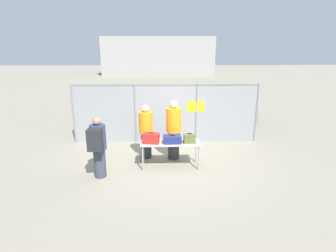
{
  "coord_description": "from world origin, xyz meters",
  "views": [
    {
      "loc": [
        -0.24,
        -7.19,
        3.21
      ],
      "look_at": [
        0.02,
        0.44,
        1.05
      ],
      "focal_mm": 28.0,
      "sensor_mm": 36.0,
      "label": 1
    }
  ],
  "objects_px": {
    "inspection_table": "(170,144)",
    "security_worker_far": "(146,131)",
    "traveler_hooded": "(98,145)",
    "security_worker_near": "(174,129)",
    "utility_trailer": "(221,113)",
    "suitcase_olive": "(190,138)",
    "suitcase_red": "(151,138)",
    "suitcase_navy": "(172,139)"
  },
  "relations": [
    {
      "from": "suitcase_olive",
      "to": "utility_trailer",
      "type": "bearing_deg",
      "value": 67.63
    },
    {
      "from": "security_worker_near",
      "to": "suitcase_red",
      "type": "bearing_deg",
      "value": 43.4
    },
    {
      "from": "security_worker_near",
      "to": "utility_trailer",
      "type": "relative_size",
      "value": 0.48
    },
    {
      "from": "suitcase_red",
      "to": "utility_trailer",
      "type": "xyz_separation_m",
      "value": [
        3.14,
        4.99,
        -0.46
      ]
    },
    {
      "from": "security_worker_far",
      "to": "utility_trailer",
      "type": "distance_m",
      "value": 5.4
    },
    {
      "from": "suitcase_navy",
      "to": "security_worker_far",
      "type": "relative_size",
      "value": 0.3
    },
    {
      "from": "suitcase_olive",
      "to": "traveler_hooded",
      "type": "distance_m",
      "value": 2.49
    },
    {
      "from": "suitcase_red",
      "to": "security_worker_near",
      "type": "relative_size",
      "value": 0.26
    },
    {
      "from": "suitcase_olive",
      "to": "traveler_hooded",
      "type": "bearing_deg",
      "value": -166.79
    },
    {
      "from": "suitcase_navy",
      "to": "security_worker_near",
      "type": "bearing_deg",
      "value": 83.24
    },
    {
      "from": "suitcase_red",
      "to": "security_worker_near",
      "type": "bearing_deg",
      "value": 43.94
    },
    {
      "from": "inspection_table",
      "to": "utility_trailer",
      "type": "relative_size",
      "value": 0.44
    },
    {
      "from": "suitcase_navy",
      "to": "suitcase_red",
      "type": "bearing_deg",
      "value": -179.53
    },
    {
      "from": "suitcase_navy",
      "to": "traveler_hooded",
      "type": "bearing_deg",
      "value": -162.98
    },
    {
      "from": "inspection_table",
      "to": "suitcase_olive",
      "type": "distance_m",
      "value": 0.58
    },
    {
      "from": "suitcase_navy",
      "to": "suitcase_olive",
      "type": "xyz_separation_m",
      "value": [
        0.49,
        -0.02,
        0.02
      ]
    },
    {
      "from": "inspection_table",
      "to": "utility_trailer",
      "type": "distance_m",
      "value": 5.58
    },
    {
      "from": "security_worker_far",
      "to": "traveler_hooded",
      "type": "bearing_deg",
      "value": 39.05
    },
    {
      "from": "suitcase_navy",
      "to": "utility_trailer",
      "type": "distance_m",
      "value": 5.61
    },
    {
      "from": "inspection_table",
      "to": "security_worker_near",
      "type": "distance_m",
      "value": 0.66
    },
    {
      "from": "inspection_table",
      "to": "suitcase_red",
      "type": "relative_size",
      "value": 3.51
    },
    {
      "from": "suitcase_olive",
      "to": "inspection_table",
      "type": "bearing_deg",
      "value": 171.77
    },
    {
      "from": "inspection_table",
      "to": "security_worker_near",
      "type": "bearing_deg",
      "value": 77.94
    },
    {
      "from": "suitcase_olive",
      "to": "security_worker_near",
      "type": "distance_m",
      "value": 0.79
    },
    {
      "from": "utility_trailer",
      "to": "security_worker_near",
      "type": "bearing_deg",
      "value": -119.66
    },
    {
      "from": "suitcase_red",
      "to": "suitcase_olive",
      "type": "height_order",
      "value": "suitcase_red"
    },
    {
      "from": "traveler_hooded",
      "to": "security_worker_far",
      "type": "height_order",
      "value": "security_worker_far"
    },
    {
      "from": "inspection_table",
      "to": "security_worker_far",
      "type": "bearing_deg",
      "value": 136.36
    },
    {
      "from": "suitcase_olive",
      "to": "traveler_hooded",
      "type": "relative_size",
      "value": 0.2
    },
    {
      "from": "traveler_hooded",
      "to": "security_worker_near",
      "type": "height_order",
      "value": "security_worker_near"
    },
    {
      "from": "inspection_table",
      "to": "suitcase_olive",
      "type": "bearing_deg",
      "value": -8.23
    },
    {
      "from": "utility_trailer",
      "to": "suitcase_olive",
      "type": "bearing_deg",
      "value": -112.37
    },
    {
      "from": "inspection_table",
      "to": "security_worker_near",
      "type": "xyz_separation_m",
      "value": [
        0.13,
        0.59,
        0.28
      ]
    },
    {
      "from": "traveler_hooded",
      "to": "utility_trailer",
      "type": "bearing_deg",
      "value": 40.55
    },
    {
      "from": "suitcase_navy",
      "to": "suitcase_olive",
      "type": "relative_size",
      "value": 1.55
    },
    {
      "from": "suitcase_olive",
      "to": "suitcase_red",
      "type": "bearing_deg",
      "value": 178.97
    },
    {
      "from": "inspection_table",
      "to": "utility_trailer",
      "type": "height_order",
      "value": "inspection_table"
    },
    {
      "from": "suitcase_olive",
      "to": "security_worker_far",
      "type": "distance_m",
      "value": 1.47
    },
    {
      "from": "utility_trailer",
      "to": "suitcase_red",
      "type": "bearing_deg",
      "value": -122.22
    },
    {
      "from": "suitcase_red",
      "to": "suitcase_olive",
      "type": "distance_m",
      "value": 1.08
    },
    {
      "from": "suitcase_red",
      "to": "security_worker_near",
      "type": "distance_m",
      "value": 0.94
    },
    {
      "from": "traveler_hooded",
      "to": "utility_trailer",
      "type": "height_order",
      "value": "traveler_hooded"
    }
  ]
}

